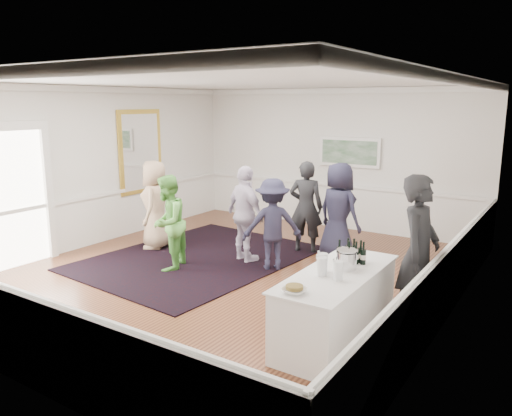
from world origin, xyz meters
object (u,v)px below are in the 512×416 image
Objects in this scene: guest_dark_b at (306,207)px; guest_navy at (339,212)px; serving_table at (336,306)px; guest_green at (168,223)px; guest_lilac at (246,214)px; ice_bucket at (347,260)px; bartender at (419,254)px; nut_bowl at (294,289)px; guest_dark_a at (272,224)px; guest_tan at (155,205)px.

guest_navy is (0.72, -0.09, 0.01)m from guest_dark_b.
serving_table is 3.68m from guest_green.
guest_lilac is 3.26m from ice_bucket.
guest_dark_b is 3.57m from ice_bucket.
guest_green is 3.67m from ice_bucket.
guest_green is 2.70m from guest_dark_b.
bartender is 1.11× the size of guest_navy.
guest_dark_b is at bearing 123.47° from serving_table.
guest_dark_b is at bearing 115.90° from nut_bowl.
bartender is 1.14× the size of guest_lilac.
guest_dark_a is 0.89× the size of guest_navy.
serving_table is at bearing 81.77° from nut_bowl.
ice_bucket is (4.71, -1.52, 0.10)m from guest_tan.
guest_navy is 6.80× the size of nut_bowl.
guest_dark_a is (0.64, -0.11, -0.08)m from guest_lilac.
ice_bucket reaches higher than serving_table.
bartender is at bearing 43.89° from ice_bucket.
guest_dark_b is 4.37m from nut_bowl.
guest_navy is 6.97× the size of ice_bucket.
guest_navy is (3.35, 1.30, 0.02)m from guest_tan.
guest_lilac is (1.99, 0.27, 0.00)m from guest_tan.
serving_table is at bearing 106.68° from guest_dark_b.
guest_lilac is 1.71m from guest_navy.
ice_bucket is at bearing 77.10° from serving_table.
guest_lilac is at bearing 43.19° from guest_dark_b.
guest_dark_a is at bearing 71.55° from bartender.
guest_dark_a is 0.90× the size of guest_dark_b.
guest_navy is at bearing 156.40° from guest_dark_b.
bartender is 7.54× the size of nut_bowl.
guest_dark_b is (2.64, 1.39, 0.01)m from guest_tan.
ice_bucket is at bearing 135.51° from bartender.
nut_bowl is at bearing 42.62° from guest_green.
guest_dark_b is (0.65, 1.12, 0.01)m from guest_lilac.
ice_bucket is at bearing 169.23° from guest_lilac.
serving_table is 8.21× the size of ice_bucket.
guest_green is 3.10m from guest_navy.
guest_lilac is at bearing 68.42° from guest_tan.
bartender is 3.59m from guest_lilac.
guest_navy reaches higher than guest_green.
guest_tan is 3.60m from guest_navy.
guest_navy is at bearing -160.86° from guest_dark_a.
guest_tan reaches higher than ice_bucket.
nut_bowl is at bearing -99.03° from ice_bucket.
nut_bowl is (-0.12, -0.86, 0.47)m from serving_table.
bartender reaches higher than guest_tan.
ice_bucket is (2.07, -2.90, 0.08)m from guest_dark_b.
nut_bowl is at bearing 31.51° from guest_tan.
nut_bowl is (1.91, -3.94, 0.01)m from guest_dark_b.
serving_table is 4.99m from guest_tan.
guest_dark_a is 1.36m from guest_navy.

